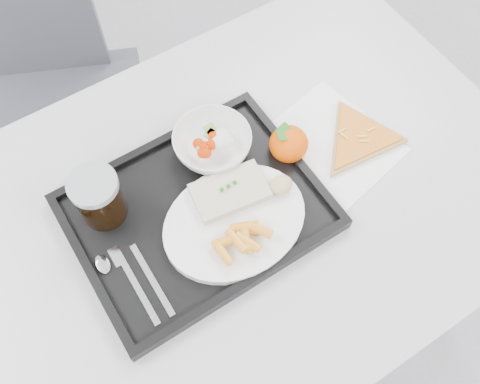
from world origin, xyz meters
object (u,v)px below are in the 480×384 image
object	(u,v)px
salad_bowl	(212,143)
cola_glass	(99,197)
tangerine	(289,144)
tray	(197,212)
dinner_plate	(234,222)
table	(228,220)
chair	(44,78)
pizza_slice	(359,138)

from	to	relation	value
salad_bowl	cola_glass	xyz separation A→B (m)	(-0.24, -0.01, 0.03)
salad_bowl	cola_glass	bearing A→B (deg)	-178.22
salad_bowl	tangerine	size ratio (longest dim) A/B	1.68
tray	dinner_plate	world-z (taller)	dinner_plate
dinner_plate	cola_glass	bearing A→B (deg)	141.06
table	chair	world-z (taller)	chair
cola_glass	tray	bearing A→B (deg)	-32.60
chair	tangerine	bearing A→B (deg)	-63.79
salad_bowl	pizza_slice	bearing A→B (deg)	-26.90
tray	dinner_plate	bearing A→B (deg)	-53.49
tray	tangerine	bearing A→B (deg)	4.97
tray	salad_bowl	world-z (taller)	salad_bowl
cola_glass	salad_bowl	bearing A→B (deg)	1.78
chair	salad_bowl	xyz separation A→B (m)	(0.19, -0.57, 0.25)
tray	cola_glass	xyz separation A→B (m)	(-0.14, 0.09, 0.06)
dinner_plate	pizza_slice	distance (m)	0.31
tangerine	dinner_plate	bearing A→B (deg)	-155.70
cola_glass	tangerine	distance (m)	0.37
table	pizza_slice	size ratio (longest dim) A/B	4.31
chair	salad_bowl	distance (m)	0.65
table	cola_glass	xyz separation A→B (m)	(-0.20, 0.11, 0.14)
salad_bowl	cola_glass	world-z (taller)	cola_glass
tray	salad_bowl	xyz separation A→B (m)	(0.09, 0.10, 0.03)
table	cola_glass	distance (m)	0.26
table	tangerine	size ratio (longest dim) A/B	13.22
chair	pizza_slice	world-z (taller)	chair
dinner_plate	pizza_slice	world-z (taller)	dinner_plate
dinner_plate	salad_bowl	world-z (taller)	salad_bowl
cola_glass	pizza_slice	distance (m)	0.52
dinner_plate	tangerine	world-z (taller)	tangerine
chair	pizza_slice	bearing A→B (deg)	-56.95
salad_bowl	cola_glass	distance (m)	0.24
salad_bowl	pizza_slice	world-z (taller)	salad_bowl
dinner_plate	table	bearing A→B (deg)	73.82
dinner_plate	pizza_slice	size ratio (longest dim) A/B	0.97
cola_glass	tangerine	xyz separation A→B (m)	(0.36, -0.07, -0.04)
tangerine	pizza_slice	world-z (taller)	tangerine
tray	pizza_slice	distance (m)	0.36
pizza_slice	chair	bearing A→B (deg)	123.05
tray	chair	bearing A→B (deg)	98.52
cola_glass	chair	bearing A→B (deg)	85.76
tray	dinner_plate	xyz separation A→B (m)	(0.04, -0.06, 0.02)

